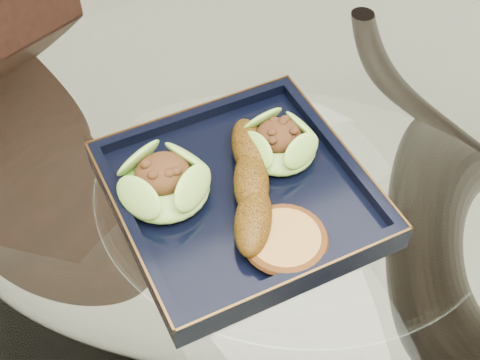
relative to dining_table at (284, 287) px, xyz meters
name	(u,v)px	position (x,y,z in m)	size (l,w,h in m)	color
dining_table	(284,287)	(0.00, 0.00, 0.00)	(1.13, 1.13, 0.77)	white
dining_chair	(49,220)	(-0.24, 0.30, -0.06)	(0.54, 0.54, 0.96)	black
navy_plate	(240,197)	(-0.05, 0.04, 0.17)	(0.27, 0.27, 0.02)	black
lettuce_wrap_left	(164,184)	(-0.12, 0.07, 0.20)	(0.10, 0.10, 0.04)	#5F942B
lettuce_wrap_right	(279,144)	(0.02, 0.07, 0.20)	(0.09, 0.09, 0.03)	#66AD32
roasted_plantain	(251,183)	(-0.04, 0.03, 0.20)	(0.19, 0.04, 0.04)	#68410B
crumb_patty	(285,241)	(-0.04, -0.05, 0.19)	(0.08, 0.08, 0.01)	#BC873E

